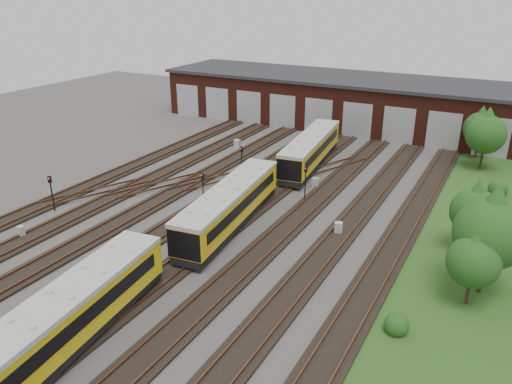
% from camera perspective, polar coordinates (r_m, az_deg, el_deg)
% --- Properties ---
extents(ground, '(120.00, 120.00, 0.00)m').
position_cam_1_polar(ground, '(35.67, -10.66, -6.98)').
color(ground, '#403E3C').
rests_on(ground, ground).
extents(track_network, '(30.40, 70.00, 0.33)m').
position_cam_1_polar(track_network, '(36.11, -10.30, -6.37)').
color(track_network, black).
rests_on(track_network, ground).
extents(maintenance_shed, '(51.00, 12.50, 6.35)m').
position_cam_1_polar(maintenance_shed, '(68.32, 10.64, 10.18)').
color(maintenance_shed, '#4F1D13').
rests_on(maintenance_shed, ground).
extents(grass_verge, '(8.00, 55.00, 0.05)m').
position_cam_1_polar(grass_verge, '(37.92, 23.33, -6.65)').
color(grass_verge, '#244E1A').
rests_on(grass_verge, ground).
extents(metro_train, '(4.19, 46.43, 2.94)m').
position_cam_1_polar(metro_train, '(38.06, -3.02, -1.54)').
color(metro_train, black).
rests_on(metro_train, ground).
extents(signal_mast_0, '(0.32, 0.30, 3.09)m').
position_cam_1_polar(signal_mast_0, '(44.01, -22.37, 0.35)').
color(signal_mast_0, black).
rests_on(signal_mast_0, ground).
extents(signal_mast_1, '(0.26, 0.24, 3.05)m').
position_cam_1_polar(signal_mast_1, '(41.66, -6.09, 0.70)').
color(signal_mast_1, black).
rests_on(signal_mast_1, ground).
extents(signal_mast_2, '(0.28, 0.26, 3.18)m').
position_cam_1_polar(signal_mast_2, '(47.94, -1.64, 3.88)').
color(signal_mast_2, black).
rests_on(signal_mast_2, ground).
extents(signal_mast_3, '(0.24, 0.23, 3.21)m').
position_cam_1_polar(signal_mast_3, '(42.74, 5.67, 1.43)').
color(signal_mast_3, black).
rests_on(signal_mast_3, ground).
extents(relay_cabinet_0, '(0.62, 0.57, 0.86)m').
position_cam_1_polar(relay_cabinet_0, '(41.04, -25.25, -4.11)').
color(relay_cabinet_0, '#B2B5B7').
rests_on(relay_cabinet_0, ground).
extents(relay_cabinet_1, '(0.64, 0.53, 1.05)m').
position_cam_1_polar(relay_cabinet_1, '(57.53, -2.16, 5.50)').
color(relay_cabinet_1, '#B2B5B7').
rests_on(relay_cabinet_1, ground).
extents(relay_cabinet_2, '(0.59, 0.50, 0.96)m').
position_cam_1_polar(relay_cabinet_2, '(39.31, -8.28, -3.12)').
color(relay_cabinet_2, '#B2B5B7').
rests_on(relay_cabinet_2, ground).
extents(relay_cabinet_3, '(0.61, 0.52, 0.94)m').
position_cam_1_polar(relay_cabinet_3, '(46.43, 6.80, 1.05)').
color(relay_cabinet_3, '#B2B5B7').
rests_on(relay_cabinet_3, ground).
extents(relay_cabinet_4, '(0.72, 0.66, 0.97)m').
position_cam_1_polar(relay_cabinet_4, '(38.02, 9.39, -4.12)').
color(relay_cabinet_4, '#B2B5B7').
rests_on(relay_cabinet_4, ground).
extents(tree_0, '(3.45, 3.45, 5.72)m').
position_cam_1_polar(tree_0, '(58.72, 24.29, 7.06)').
color(tree_0, '#302515').
rests_on(tree_0, ground).
extents(tree_1, '(3.90, 3.90, 6.47)m').
position_cam_1_polar(tree_1, '(54.69, 24.86, 6.47)').
color(tree_1, '#302515').
rests_on(tree_1, ground).
extents(tree_2, '(4.25, 4.25, 7.04)m').
position_cam_1_polar(tree_2, '(31.87, 25.35, -3.49)').
color(tree_2, '#302515').
rests_on(tree_2, ground).
extents(tree_3, '(3.26, 3.26, 5.40)m').
position_cam_1_polar(tree_3, '(36.99, 23.77, -1.51)').
color(tree_3, '#302515').
rests_on(tree_3, ground).
extents(tree_4, '(3.03, 3.03, 5.02)m').
position_cam_1_polar(tree_4, '(30.89, 23.71, -6.72)').
color(tree_4, '#302515').
rests_on(tree_4, ground).
extents(bush_0, '(1.35, 1.35, 1.35)m').
position_cam_1_polar(bush_0, '(28.58, 15.80, -14.10)').
color(bush_0, '#1F4915').
rests_on(bush_0, ground).
extents(bush_1, '(1.69, 1.69, 1.69)m').
position_cam_1_polar(bush_1, '(49.34, 25.97, 0.62)').
color(bush_1, '#1F4915').
rests_on(bush_1, ground).
extents(bush_2, '(1.07, 1.07, 1.07)m').
position_cam_1_polar(bush_2, '(48.94, 25.96, 0.06)').
color(bush_2, '#1F4915').
rests_on(bush_2, ground).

